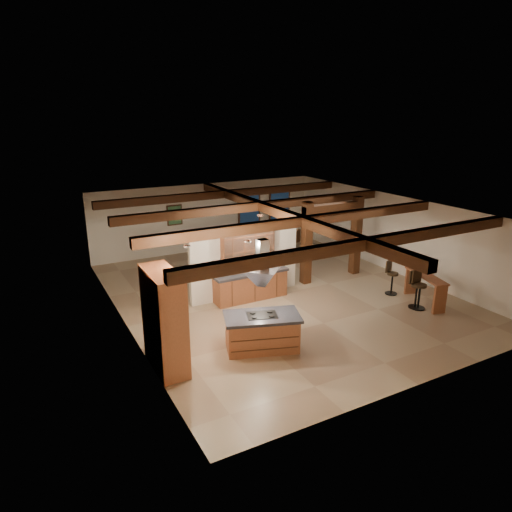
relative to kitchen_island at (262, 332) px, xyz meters
The scene contains 23 objects.
ground 3.72m from the kitchen_island, 52.17° to the left, with size 12.00×12.00×0.00m, color tan.
room_walls 3.92m from the kitchen_island, 52.17° to the left, with size 12.00×12.00×12.00m.
ceiling_beams 4.34m from the kitchen_island, 52.17° to the left, with size 10.00×12.00×0.28m.
timber_posts 6.00m from the kitchen_island, 35.64° to the left, with size 2.50×0.30×2.90m.
partition_wall 3.69m from the kitchen_island, 69.69° to the left, with size 3.80×0.18×2.20m, color white.
pantry_cabinet 2.53m from the kitchen_island, behind, with size 0.67×1.60×2.40m.
back_counter 3.28m from the kitchen_island, 67.33° to the left, with size 2.50×0.66×0.94m.
upper_display_cabinet 3.73m from the kitchen_island, 68.61° to the left, with size 1.80×0.36×0.95m.
range_hood 1.31m from the kitchen_island, 90.00° to the right, with size 1.10×1.10×1.40m.
back_windows 10.25m from the kitchen_island, 60.22° to the left, with size 2.70×0.07×1.70m.
framed_art 8.97m from the kitchen_island, 85.07° to the left, with size 0.65×0.05×0.85m.
recessed_cans 2.60m from the kitchen_island, 105.35° to the left, with size 3.16×2.46×0.03m.
kitchen_island is the anchor object (origin of this frame).
dining_table 6.93m from the kitchen_island, 64.58° to the left, with size 1.83×1.02×0.64m, color #401910.
sofa 9.16m from the kitchen_island, 59.45° to the left, with size 2.15×0.84×0.63m, color black.
microwave 3.42m from the kitchen_island, 63.75° to the left, with size 0.43×0.29×0.24m, color silver.
bar_counter 5.94m from the kitchen_island, ahead, with size 0.92×1.84×0.94m.
side_table 10.24m from the kitchen_island, 52.64° to the left, with size 0.47×0.47×0.59m, color #371E0D.
table_lamp 10.24m from the kitchen_island, 52.64° to the left, with size 0.28×0.28×0.32m.
bar_stool_a 5.45m from the kitchen_island, ahead, with size 0.42×0.42×1.21m.
bar_stool_b 5.41m from the kitchen_island, ahead, with size 0.41×0.41×1.17m.
bar_stool_c 5.69m from the kitchen_island, 12.24° to the left, with size 0.41×0.42×1.14m.
dining_chairs 6.93m from the kitchen_island, 64.58° to the left, with size 2.12×2.12×1.23m.
Camera 1 is at (-7.36, -12.01, 5.77)m, focal length 32.00 mm.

